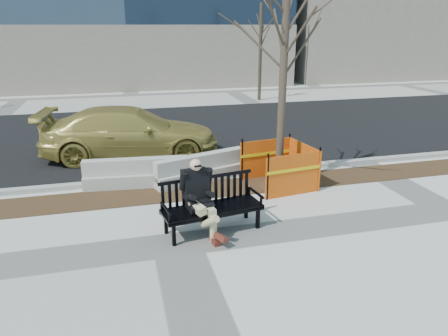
{
  "coord_description": "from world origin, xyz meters",
  "views": [
    {
      "loc": [
        -0.91,
        -7.15,
        4.01
      ],
      "look_at": [
        1.19,
        0.97,
        1.13
      ],
      "focal_mm": 33.56,
      "sensor_mm": 36.0,
      "label": 1
    }
  ],
  "objects_px": {
    "bench": "(212,231)",
    "sedan": "(133,157)",
    "seated_man": "(199,232)",
    "jersey_barrier_right": "(201,181)",
    "tree_fence": "(278,185)",
    "jersey_barrier_left": "(137,186)"
  },
  "relations": [
    {
      "from": "bench",
      "to": "sedan",
      "type": "xyz_separation_m",
      "value": [
        -1.34,
        5.59,
        0.0
      ]
    },
    {
      "from": "seated_man",
      "to": "sedan",
      "type": "bearing_deg",
      "value": 91.57
    },
    {
      "from": "sedan",
      "to": "jersey_barrier_right",
      "type": "relative_size",
      "value": 2.07
    },
    {
      "from": "bench",
      "to": "sedan",
      "type": "bearing_deg",
      "value": 94.28
    },
    {
      "from": "bench",
      "to": "tree_fence",
      "type": "bearing_deg",
      "value": 33.23
    },
    {
      "from": "sedan",
      "to": "seated_man",
      "type": "bearing_deg",
      "value": -161.37
    },
    {
      "from": "sedan",
      "to": "jersey_barrier_left",
      "type": "distance_m",
      "value": 2.64
    },
    {
      "from": "bench",
      "to": "seated_man",
      "type": "xyz_separation_m",
      "value": [
        -0.28,
        0.01,
        0.0
      ]
    },
    {
      "from": "sedan",
      "to": "jersey_barrier_left",
      "type": "xyz_separation_m",
      "value": [
        -0.02,
        -2.64,
        0.0
      ]
    },
    {
      "from": "jersey_barrier_left",
      "to": "jersey_barrier_right",
      "type": "distance_m",
      "value": 1.71
    },
    {
      "from": "bench",
      "to": "tree_fence",
      "type": "distance_m",
      "value": 3.05
    },
    {
      "from": "bench",
      "to": "jersey_barrier_left",
      "type": "height_order",
      "value": "bench"
    },
    {
      "from": "tree_fence",
      "to": "sedan",
      "type": "xyz_separation_m",
      "value": [
        -3.59,
        3.53,
        0.0
      ]
    },
    {
      "from": "jersey_barrier_right",
      "to": "tree_fence",
      "type": "bearing_deg",
      "value": -41.9
    },
    {
      "from": "sedan",
      "to": "jersey_barrier_right",
      "type": "height_order",
      "value": "sedan"
    },
    {
      "from": "seated_man",
      "to": "tree_fence",
      "type": "bearing_deg",
      "value": 29.78
    },
    {
      "from": "jersey_barrier_left",
      "to": "jersey_barrier_right",
      "type": "height_order",
      "value": "jersey_barrier_left"
    },
    {
      "from": "sedan",
      "to": "jersey_barrier_left",
      "type": "relative_size",
      "value": 2.05
    },
    {
      "from": "bench",
      "to": "jersey_barrier_right",
      "type": "relative_size",
      "value": 0.79
    },
    {
      "from": "seated_man",
      "to": "sedan",
      "type": "height_order",
      "value": "sedan"
    },
    {
      "from": "sedan",
      "to": "jersey_barrier_right",
      "type": "distance_m",
      "value": 3.18
    },
    {
      "from": "bench",
      "to": "tree_fence",
      "type": "relative_size",
      "value": 0.36
    }
  ]
}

